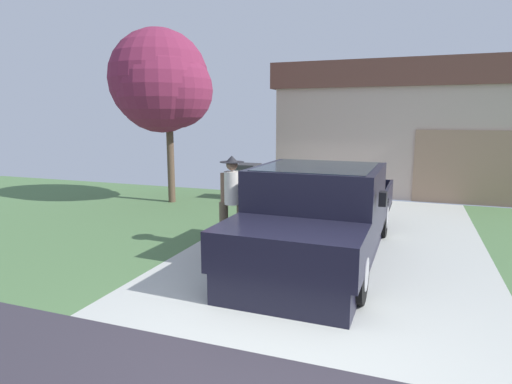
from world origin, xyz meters
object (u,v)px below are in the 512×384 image
handbag (218,246)px  wheeled_trash_bin (248,180)px  person_with_hat (232,199)px  front_yard_tree (163,84)px  pickup_truck (319,218)px  house_with_garage (424,128)px

handbag → wheeled_trash_bin: bearing=105.1°
person_with_hat → front_yard_tree: (-3.48, 3.37, 2.35)m
pickup_truck → person_with_hat: (-1.60, 0.00, 0.23)m
front_yard_tree → handbag: bearing=-48.0°
handbag → house_with_garage: house_with_garage is taller
pickup_truck → front_yard_tree: 6.62m
handbag → front_yard_tree: 5.91m
house_with_garage → wheeled_trash_bin: (-4.81, -3.94, -1.47)m
pickup_truck → house_with_garage: size_ratio=0.62×
person_with_hat → front_yard_tree: bearing=127.1°
handbag → house_with_garage: bearing=68.6°
front_yard_tree → wheeled_trash_bin: bearing=31.5°
pickup_truck → person_with_hat: person_with_hat is taller
person_with_hat → front_yard_tree: 5.38m
person_with_hat → front_yard_tree: size_ratio=0.36×
person_with_hat → handbag: size_ratio=4.00×
person_with_hat → house_with_garage: bearing=59.8°
pickup_truck → front_yard_tree: (-5.08, 3.37, 2.57)m
person_with_hat → wheeled_trash_bin: (-1.48, 4.60, -0.37)m
handbag → front_yard_tree: bearing=132.0°
handbag → front_yard_tree: (-3.34, 3.72, 3.15)m
front_yard_tree → wheeled_trash_bin: (2.00, 1.23, -2.72)m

